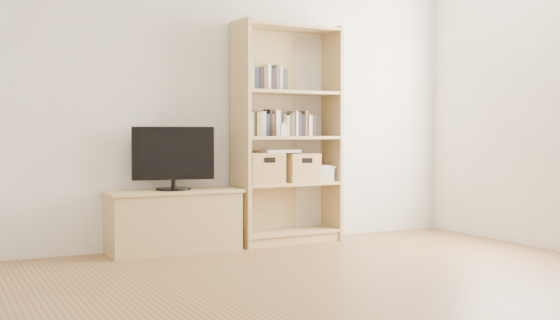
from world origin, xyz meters
TOP-DOWN VIEW (x-y plane):
  - floor at (0.00, 0.00)m, footprint 4.50×5.00m
  - back_wall at (0.00, 2.50)m, footprint 4.50×0.02m
  - tv_stand at (-0.67, 2.30)m, footprint 1.09×0.41m
  - bookshelf at (0.43, 2.32)m, footprint 1.01×0.41m
  - television at (-0.67, 2.30)m, footprint 0.69×0.16m
  - books_row_mid at (0.42, 2.35)m, footprint 0.84×0.26m
  - books_row_upper at (0.20, 2.33)m, footprint 0.36×0.16m
  - baby_monitor at (0.32, 2.21)m, footprint 0.06×0.04m
  - basket_left at (0.16, 2.30)m, footprint 0.34×0.29m
  - basket_right at (0.55, 2.33)m, footprint 0.34×0.29m
  - laptop at (0.33, 2.30)m, footprint 0.34×0.25m
  - magazine_stack at (0.77, 2.34)m, footprint 0.23×0.30m

SIDE VIEW (x-z plane):
  - floor at x=0.00m, z-range -0.01..0.01m
  - tv_stand at x=-0.67m, z-range 0.00..0.50m
  - magazine_stack at x=0.77m, z-range 0.55..0.68m
  - basket_right at x=0.55m, z-range 0.55..0.81m
  - basket_left at x=0.16m, z-range 0.55..0.82m
  - television at x=-0.67m, z-range 0.52..1.06m
  - laptop at x=0.33m, z-range 0.82..0.85m
  - bookshelf at x=0.43m, z-range 0.00..1.99m
  - baby_monitor at x=0.32m, z-range 0.97..1.07m
  - books_row_mid at x=0.42m, z-range 0.97..1.19m
  - back_wall at x=0.00m, z-range 0.00..2.60m
  - books_row_upper at x=0.20m, z-range 1.38..1.56m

